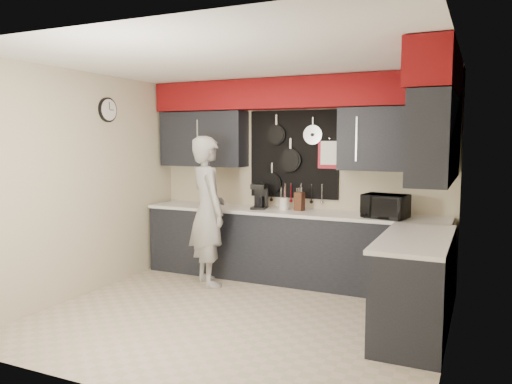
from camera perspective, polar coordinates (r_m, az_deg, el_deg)
The scene contains 10 objects.
ground at distance 5.30m, azimuth -2.03°, elevation -14.08°, with size 4.00×4.00×0.00m, color beige.
back_wall_assembly at distance 6.44m, azimuth 4.44°, elevation 7.70°, with size 4.00×0.36×2.60m.
right_wall_assembly at distance 4.72m, azimuth 20.12°, elevation 7.15°, with size 0.36×3.50×2.60m.
left_wall_assembly at distance 6.17m, azimuth -18.81°, elevation 1.19°, with size 0.05×3.50×2.60m.
base_cabinets at distance 6.00m, azimuth 7.10°, elevation -7.15°, with size 3.95×2.20×0.92m.
microwave at distance 5.93m, azimuth 14.56°, elevation -1.57°, with size 0.49×0.33×0.27m, color black.
knife_block at distance 6.35m, azimuth 4.98°, elevation -1.08°, with size 0.11×0.11×0.23m, color #361711.
utensil_crock at distance 6.43m, azimuth 3.20°, elevation -1.34°, with size 0.12×0.12×0.16m, color white.
coffee_maker at distance 6.48m, azimuth 0.44°, elevation -0.45°, with size 0.21×0.24×0.33m.
person at distance 6.25m, azimuth -5.53°, elevation -2.19°, with size 0.68×0.45×1.86m, color #AAAAA7.
Camera 1 is at (2.24, -4.44, 1.82)m, focal length 35.00 mm.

